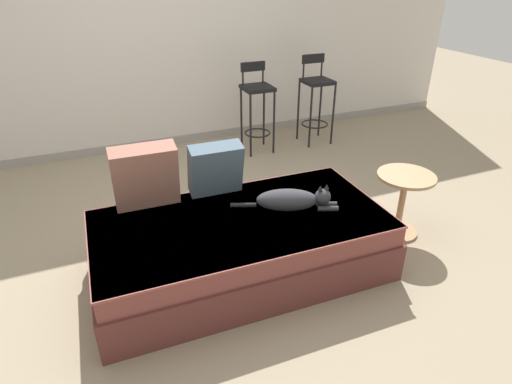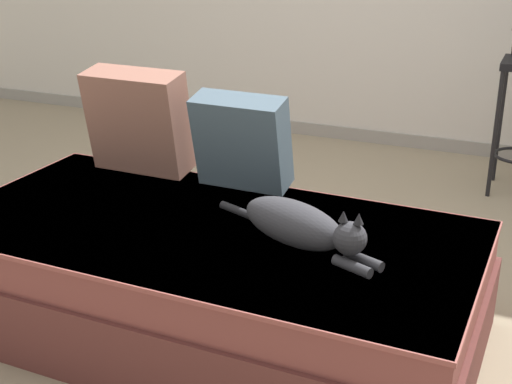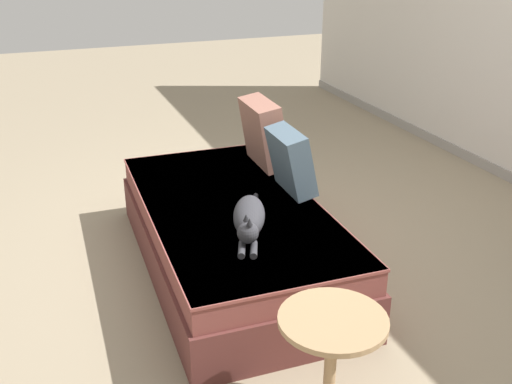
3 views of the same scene
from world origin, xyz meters
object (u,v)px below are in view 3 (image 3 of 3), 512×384
Objects in this scene: throw_pillow_middle at (292,161)px; side_table at (331,355)px; throw_pillow_corner at (263,133)px; cat at (249,218)px; couch at (232,235)px.

throw_pillow_middle is 0.77× the size of side_table.
throw_pillow_middle is (0.49, -0.01, -0.03)m from throw_pillow_corner.
throw_pillow_corner is 1.14× the size of throw_pillow_middle.
throw_pillow_corner is 0.87× the size of side_table.
cat is at bearing 179.55° from side_table.
couch is at bearing -84.26° from throw_pillow_middle.
side_table is (0.97, -0.01, -0.17)m from cat.
side_table is (1.34, -0.03, 0.12)m from couch.
cat reaches higher than side_table.
throw_pillow_corner reaches higher than throw_pillow_middle.
throw_pillow_corner reaches higher than cat.
throw_pillow_middle is (-0.04, 0.40, 0.41)m from couch.
side_table is at bearing -17.47° from throw_pillow_middle.
couch is at bearing 176.66° from cat.
couch is 5.00× the size of throw_pillow_middle.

